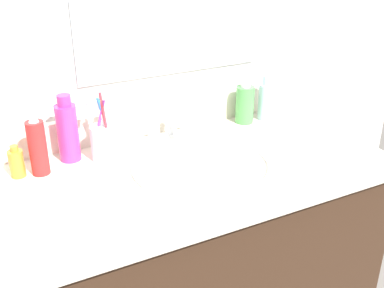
% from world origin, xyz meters
% --- Properties ---
extents(vanity_cabinet, '(1.06, 0.50, 0.74)m').
position_xyz_m(vanity_cabinet, '(0.00, 0.00, 0.37)').
color(vanity_cabinet, '#382316').
rests_on(vanity_cabinet, ground_plane).
extents(countertop, '(1.10, 0.55, 0.02)m').
position_xyz_m(countertop, '(0.00, 0.00, 0.75)').
color(countertop, beige).
rests_on(countertop, vanity_cabinet).
extents(backsplash, '(1.10, 0.02, 0.09)m').
position_xyz_m(backsplash, '(0.00, 0.26, 0.81)').
color(backsplash, beige).
rests_on(backsplash, countertop).
extents(back_wall, '(2.20, 0.04, 1.30)m').
position_xyz_m(back_wall, '(0.00, 0.32, 0.65)').
color(back_wall, white).
rests_on(back_wall, ground_plane).
extents(sink_basin, '(0.39, 0.39, 0.11)m').
position_xyz_m(sink_basin, '(0.05, -0.01, 0.73)').
color(sink_basin, white).
rests_on(sink_basin, countertop).
extents(faucet, '(0.16, 0.10, 0.08)m').
position_xyz_m(faucet, '(0.05, 0.19, 0.79)').
color(faucet, silver).
rests_on(faucet, countertop).
extents(bottle_toner_green, '(0.06, 0.06, 0.15)m').
position_xyz_m(bottle_toner_green, '(0.31, 0.20, 0.83)').
color(bottle_toner_green, '#4C9E4C').
rests_on(bottle_toner_green, countertop).
extents(bottle_gel_clear, '(0.05, 0.05, 0.15)m').
position_xyz_m(bottle_gel_clear, '(0.39, 0.19, 0.83)').
color(bottle_gel_clear, silver).
rests_on(bottle_gel_clear, countertop).
extents(bottle_oil_amber, '(0.04, 0.04, 0.09)m').
position_xyz_m(bottle_oil_amber, '(-0.41, 0.16, 0.80)').
color(bottle_oil_amber, gold).
rests_on(bottle_oil_amber, countertop).
extents(bottle_soap_pink, '(0.06, 0.06, 0.19)m').
position_xyz_m(bottle_soap_pink, '(-0.26, 0.20, 0.85)').
color(bottle_soap_pink, '#D8338C').
rests_on(bottle_soap_pink, countertop).
extents(bottle_spray_red, '(0.05, 0.05, 0.17)m').
position_xyz_m(bottle_spray_red, '(-0.35, 0.15, 0.84)').
color(bottle_spray_red, red).
rests_on(bottle_spray_red, countertop).
extents(cup_white_ceramic, '(0.08, 0.08, 0.20)m').
position_xyz_m(cup_white_ceramic, '(-0.18, 0.16, 0.82)').
color(cup_white_ceramic, white).
rests_on(cup_white_ceramic, countertop).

